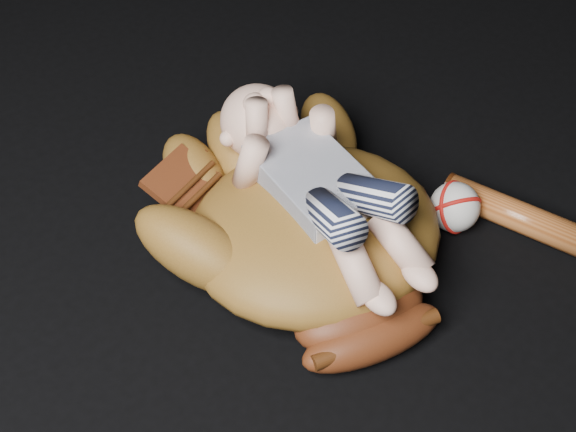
{
  "coord_description": "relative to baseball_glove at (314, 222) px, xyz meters",
  "views": [
    {
      "loc": [
        -0.47,
        -0.43,
        0.92
      ],
      "look_at": [
        0.02,
        0.19,
        0.08
      ],
      "focal_mm": 55.0,
      "sensor_mm": 36.0,
      "label": 1
    }
  ],
  "objects": [
    {
      "name": "baseball_glove",
      "position": [
        0.0,
        0.0,
        0.0
      ],
      "size": [
        0.53,
        0.57,
        0.15
      ],
      "primitive_type": null,
      "rotation": [
        0.0,
        0.0,
        -0.25
      ],
      "color": "brown",
      "rests_on": "ground"
    },
    {
      "name": "newborn_baby",
      "position": [
        0.02,
        -0.0,
        0.06
      ],
      "size": [
        0.22,
        0.41,
        0.16
      ],
      "primitive_type": null,
      "rotation": [
        0.0,
        0.0,
        -0.1
      ],
      "color": "#EAB197",
      "rests_on": "baseball_glove"
    },
    {
      "name": "baseball",
      "position": [
        0.2,
        -0.07,
        -0.04
      ],
      "size": [
        0.08,
        0.08,
        0.07
      ],
      "primitive_type": "sphere",
      "rotation": [
        0.0,
        0.0,
        -0.07
      ],
      "color": "white",
      "rests_on": "ground"
    }
  ]
}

